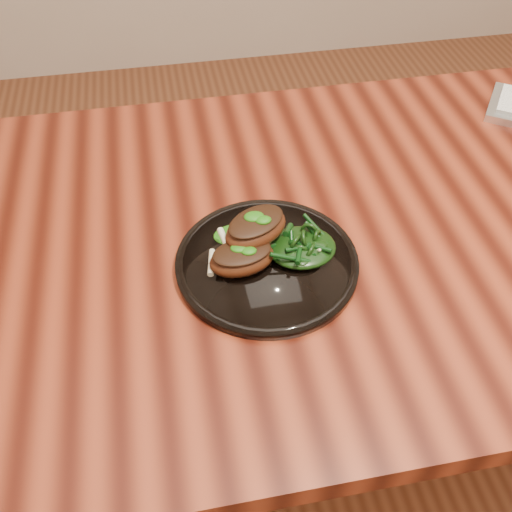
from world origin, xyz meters
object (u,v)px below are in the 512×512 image
Objects in this scene: desk at (422,244)px; plate at (267,262)px; lamb_chop_front at (242,258)px; greens_heap at (302,244)px.

desk is 6.08× the size of plate.
plate is (-0.29, -0.08, 0.09)m from desk.
plate is at bearing 13.66° from lamb_chop_front.
plate is at bearing -174.81° from greens_heap.
greens_heap is (0.05, 0.00, 0.02)m from plate.
greens_heap reaches higher than plate.
desk is 15.77× the size of lamb_chop_front.
desk is 0.31m from plate.
greens_heap is (-0.24, -0.07, 0.11)m from desk.
plate is 0.06m from greens_heap.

